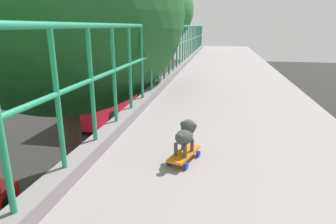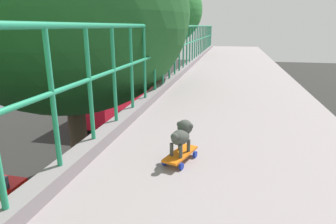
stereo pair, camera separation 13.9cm
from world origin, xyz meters
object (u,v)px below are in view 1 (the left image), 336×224
object	(u,v)px
car_yellow_cab_fifth	(87,175)
city_bus	(109,89)
small_dog	(186,134)
toy_skateboard	(184,154)

from	to	relation	value
car_yellow_cab_fifth	city_bus	distance (m)	12.14
car_yellow_cab_fifth	small_dog	distance (m)	10.16
city_bus	toy_skateboard	distance (m)	21.10
toy_skateboard	small_dog	size ratio (longest dim) A/B	1.43
city_bus	car_yellow_cab_fifth	bearing A→B (deg)	-73.40
toy_skateboard	city_bus	bearing A→B (deg)	113.76
toy_skateboard	small_dog	distance (m)	0.22
city_bus	toy_skateboard	world-z (taller)	toy_skateboard
car_yellow_cab_fifth	toy_skateboard	size ratio (longest dim) A/B	7.97
car_yellow_cab_fifth	city_bus	bearing A→B (deg)	106.60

